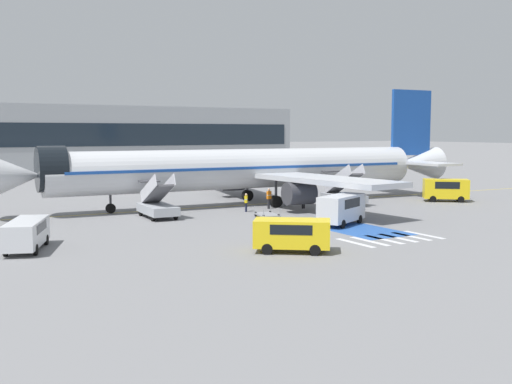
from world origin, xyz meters
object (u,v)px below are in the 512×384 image
service_van_1 (446,188)px  ground_crew_0 (303,198)px  fuel_tanker (212,171)px  ground_crew_2 (269,197)px  service_van_3 (292,232)px  airliner (251,169)px  service_van_2 (341,207)px  ground_crew_1 (246,201)px  baggage_cart (267,215)px  terminal_building (107,138)px  boarding_stairs_aft (343,195)px  boarding_stairs_forward (158,206)px  service_van_0 (26,232)px

service_van_1 → ground_crew_0: bearing=-60.7°
fuel_tanker → ground_crew_2: 26.14m
service_van_3 → airliner: bearing=-167.1°
service_van_2 → ground_crew_1: (-2.59, 10.10, -0.41)m
airliner → baggage_cart: bearing=161.4°
ground_crew_2 → terminal_building: 66.93m
boarding_stairs_aft → baggage_cart: boarding_stairs_aft is taller
terminal_building → ground_crew_0: bearing=-91.5°
ground_crew_0 → boarding_stairs_forward: bearing=-174.3°
boarding_stairs_forward → service_van_3: (1.73, -17.23, 0.20)m
boarding_stairs_forward → service_van_2: size_ratio=1.05×
service_van_0 → ground_crew_1: (19.63, 8.49, -0.16)m
service_van_3 → boarding_stairs_aft: bearing=170.9°
boarding_stairs_forward → service_van_1: boarding_stairs_forward is taller
service_van_2 → terminal_building: terminal_building is taller
boarding_stairs_forward → baggage_cart: size_ratio=1.86×
airliner → service_van_2: (-0.40, -14.42, -2.15)m
fuel_tanker → ground_crew_1: size_ratio=5.95×
boarding_stairs_aft → airliner: bearing=149.9°
fuel_tanker → baggage_cart: size_ratio=3.38×
service_van_2 → ground_crew_2: service_van_2 is taller
boarding_stairs_aft → service_van_0: (-30.03, -7.99, 0.10)m
fuel_tanker → ground_crew_2: size_ratio=5.19×
ground_crew_0 → terminal_building: terminal_building is taller
boarding_stairs_forward → ground_crew_1: (8.04, -0.44, -0.02)m
ground_crew_0 → ground_crew_1: ground_crew_0 is taller
service_van_3 → fuel_tanker: bearing=-163.4°
boarding_stairs_aft → fuel_tanker: (-1.06, 26.50, 0.78)m
airliner → boarding_stairs_forward: airliner is taller
airliner → ground_crew_0: (2.61, -5.02, -2.49)m
ground_crew_0 → terminal_building: (1.74, 68.01, 4.89)m
ground_crew_0 → terminal_building: size_ratio=0.02×
baggage_cart → service_van_3: bearing=-102.8°
ground_crew_0 → ground_crew_2: ground_crew_2 is taller
baggage_cart → ground_crew_1: size_ratio=1.76×
boarding_stairs_forward → baggage_cart: boarding_stairs_forward is taller
airliner → ground_crew_1: airliner is taller
ground_crew_1 → ground_crew_2: size_ratio=0.87×
boarding_stairs_aft → fuel_tanker: 26.54m
boarding_stairs_forward → ground_crew_0: boarding_stairs_forward is taller
fuel_tanker → service_van_2: size_ratio=1.90×
service_van_3 → terminal_building: (13.66, 84.09, 4.73)m
fuel_tanker → ground_crew_0: (-3.73, -26.71, -0.78)m
service_van_1 → service_van_3: (-27.53, -13.51, -0.18)m
boarding_stairs_forward → ground_crew_0: 13.70m
ground_crew_1 → ground_crew_2: 2.88m
airliner → terminal_building: terminal_building is taller
ground_crew_2 → ground_crew_0: bearing=140.5°
service_van_2 → terminal_building: size_ratio=0.07×
ground_crew_0 → ground_crew_1: size_ratio=1.06×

